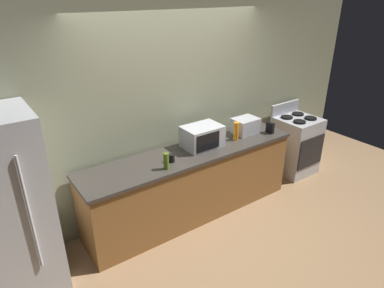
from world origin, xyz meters
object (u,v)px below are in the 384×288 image
Objects in this scene: refrigerator at (6,209)px; microwave at (202,136)px; bottle_olive_oil at (166,161)px; stove_range at (295,144)px; bottle_dish_soap at (236,131)px; cordless_phone at (270,128)px; mug_black at (171,158)px; toaster_oven at (245,126)px.

refrigerator is 3.75× the size of microwave.
bottle_olive_oil is (1.57, -0.19, 0.09)m from refrigerator.
stove_range is 1.44m from bottle_dish_soap.
stove_range is 0.95m from cordless_phone.
microwave is at bearing 19.78° from bottle_olive_oil.
refrigerator reaches higher than microwave.
refrigerator reaches higher than cordless_phone.
bottle_dish_soap is (1.15, 0.15, 0.03)m from bottle_olive_oil.
bottle_olive_oil is at bearing -175.54° from stove_range.
bottle_dish_soap is 1.02m from mug_black.
stove_range is 1.90m from microwave.
bottle_olive_oil is at bearing -140.58° from mug_black.
microwave is at bearing 178.48° from stove_range.
cordless_phone is at bearing 1.92° from bottle_olive_oil.
refrigerator is 1.71m from mug_black.
mug_black is at bearing 172.85° from cordless_phone.
refrigerator is 5.29× the size of toaster_oven.
toaster_oven is 2.27× the size of cordless_phone.
microwave is at bearing 1.23° from refrigerator.
cordless_phone is at bearing -2.00° from mug_black.
bottle_dish_soap is at bearing 164.86° from cordless_phone.
refrigerator is at bearing 172.95° from bottle_olive_oil.
refrigerator reaches higher than bottle_dish_soap.
bottle_olive_oil reaches higher than stove_range.
microwave is 1.41× the size of toaster_oven.
bottle_olive_oil is at bearing -172.50° from bottle_dish_soap.
bottle_olive_oil is (-1.69, -0.06, 0.02)m from cordless_phone.
microwave is 0.56m from mug_black.
cordless_phone is at bearing -10.27° from microwave.
cordless_phone is 1.58× the size of mug_black.
mug_black is at bearing -173.64° from toaster_oven.
stove_range is 7.20× the size of cordless_phone.
mug_black is (-0.54, -0.13, -0.09)m from microwave.
microwave reaches higher than mug_black.
bottle_olive_oil is 0.78× the size of bottle_dish_soap.
mug_black is at bearing -2.78° from refrigerator.
refrigerator is 4.07m from stove_range.
microwave reaches higher than stove_range.
bottle_dish_soap is at bearing -158.74° from toaster_oven.
microwave is 0.72m from bottle_olive_oil.
bottle_dish_soap is at bearing 2.29° from mug_black.
stove_range is 2.25× the size of microwave.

